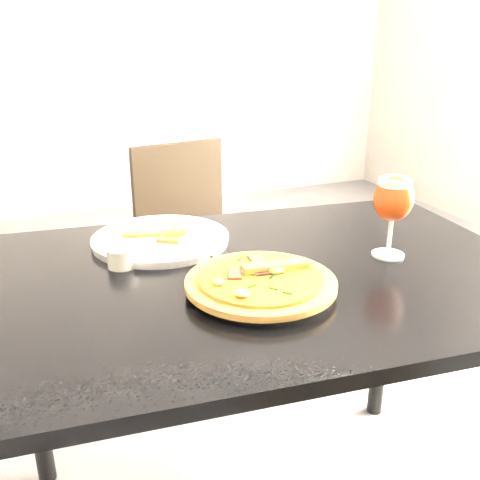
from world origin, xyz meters
name	(u,v)px	position (x,y,z in m)	size (l,w,h in m)	color
dining_table	(261,307)	(0.08, -0.01, 0.66)	(1.28, 0.92, 0.75)	black
chair_far	(194,247)	(0.20, 0.86, 0.47)	(0.45, 0.45, 0.85)	black
plate_main	(265,286)	(0.05, -0.10, 0.76)	(0.27, 0.27, 0.01)	silver
pizza	(261,281)	(0.04, -0.10, 0.77)	(0.30, 0.30, 0.03)	brown
plate_second	(161,239)	(-0.08, 0.23, 0.76)	(0.33, 0.33, 0.02)	silver
crust_scraps	(166,234)	(-0.07, 0.23, 0.77)	(0.17, 0.12, 0.01)	brown
loose_crust	(191,256)	(-0.04, 0.11, 0.75)	(0.10, 0.02, 0.01)	brown
sauce_cup	(122,257)	(-0.19, 0.13, 0.77)	(0.06, 0.06, 0.04)	beige
beer_glass	(394,199)	(0.38, -0.05, 0.88)	(0.09, 0.09, 0.19)	silver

